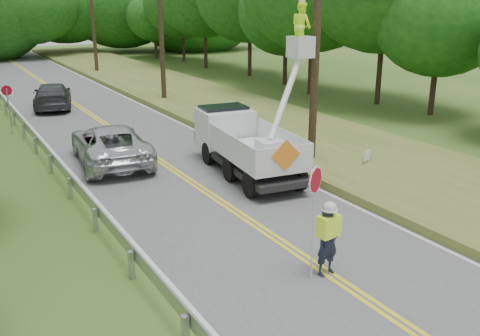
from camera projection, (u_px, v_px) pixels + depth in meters
ground at (384, 312)px, 11.08m from camera, size 140.00×140.00×0.00m
road at (146, 151)px, 22.58m from camera, size 7.20×96.00×0.03m
guardrail at (42, 147)px, 21.23m from camera, size 0.18×48.00×0.77m
utility_poles at (215, 19)px, 25.84m from camera, size 1.60×43.30×10.00m
tall_grass_verge at (283, 128)px, 25.95m from camera, size 7.00×96.00×0.30m
treeline_horizon at (20, 5)px, 56.42m from camera, size 57.13×15.53×12.60m
flagger at (328, 236)px, 12.26m from camera, size 1.09×0.47×2.78m
bucket_truck at (244, 132)px, 20.03m from camera, size 3.87×6.34×6.14m
suv_silver at (111, 144)px, 20.79m from camera, size 3.22×5.82×1.54m
suv_darkgrey at (53, 96)px, 31.22m from camera, size 3.17×5.40×1.47m
stop_sign_permanent at (8, 102)px, 24.95m from camera, size 0.51×0.06×2.38m
yard_sign at (367, 156)px, 19.98m from camera, size 0.50×0.25×0.78m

